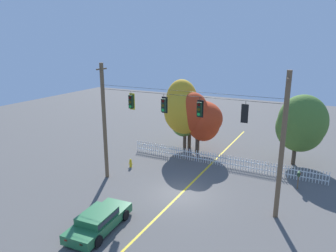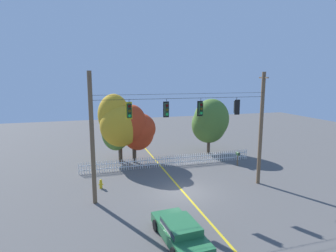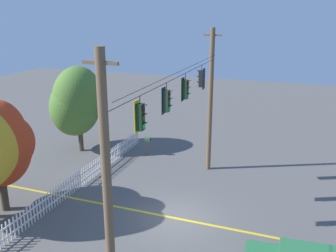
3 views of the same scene
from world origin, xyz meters
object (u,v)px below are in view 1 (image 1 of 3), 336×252
Objects in this scene: traffic_signal_southbound_primary at (200,109)px; autumn_maple_mid at (184,117)px; roadside_mailbox at (299,175)px; traffic_signal_northbound_primary at (164,105)px; traffic_signal_westbound_side at (245,113)px; traffic_signal_northbound_secondary at (131,102)px; autumn_maple_far_west at (301,124)px; parked_car at (99,220)px; fire_hydrant at (131,163)px; autumn_maple_near_fence at (185,109)px; autumn_oak_far_east at (201,118)px.

traffic_signal_southbound_primary is 0.27× the size of autumn_maple_mid.
autumn_maple_mid is at bearing 158.23° from roadside_mailbox.
traffic_signal_northbound_primary and traffic_signal_westbound_side have the same top height.
traffic_signal_northbound_secondary reaches higher than autumn_maple_far_west.
traffic_signal_westbound_side reaches higher than roadside_mailbox.
parked_car is (-9.09, -16.02, -3.00)m from autumn_maple_far_west.
autumn_maple_mid reaches higher than roadside_mailbox.
traffic_signal_southbound_primary is at bearing -0.01° from traffic_signal_northbound_secondary.
autumn_maple_far_west is at bearing 75.71° from traffic_signal_westbound_side.
traffic_signal_southbound_primary is 0.29× the size of parked_car.
fire_hydrant is at bearing 160.62° from traffic_signal_southbound_primary.
traffic_signal_northbound_secondary is 0.29× the size of parked_car.
traffic_signal_northbound_secondary is 0.19× the size of autumn_maple_near_fence.
fire_hydrant is (-12.68, -7.41, -3.24)m from autumn_maple_far_west.
traffic_signal_northbound_secondary and traffic_signal_northbound_primary have the same top height.
traffic_signal_southbound_primary is 0.22× the size of autumn_maple_far_west.
autumn_oak_far_east reaches higher than roadside_mailbox.
traffic_signal_southbound_primary reaches higher than parked_car.
traffic_signal_westbound_side is 0.19× the size of autumn_maple_near_fence.
autumn_maple_near_fence is 1.17× the size of autumn_oak_far_east.
autumn_oak_far_east is 0.96× the size of autumn_maple_far_west.
traffic_signal_southbound_primary is 2.93m from traffic_signal_westbound_side.
traffic_signal_southbound_primary is at bearing -69.43° from autumn_oak_far_east.
traffic_signal_westbound_side is 1.79× the size of fire_hydrant.
autumn_maple_near_fence is 1.13× the size of autumn_maple_far_west.
traffic_signal_northbound_secondary reaches higher than autumn_maple_near_fence.
traffic_signal_northbound_secondary is 2.64m from traffic_signal_northbound_primary.
autumn_maple_near_fence is 1.50× the size of parked_car.
traffic_signal_southbound_primary reaches higher than fire_hydrant.
autumn_maple_far_west is at bearing 6.73° from autumn_maple_near_fence.
autumn_oak_far_east is at bearing 88.58° from parked_car.
parked_car is 9.34m from fire_hydrant.
autumn_maple_mid is 10.69m from autumn_maple_far_west.
traffic_signal_northbound_primary is at bearing 180.00° from traffic_signal_southbound_primary.
traffic_signal_southbound_primary is 1.83× the size of fire_hydrant.
autumn_maple_far_west reaches higher than parked_car.
traffic_signal_northbound_secondary and traffic_signal_southbound_primary have the same top height.
traffic_signal_northbound_primary is 9.26m from autumn_maple_near_fence.
traffic_signal_westbound_side is at bearing -0.19° from traffic_signal_northbound_primary.
traffic_signal_southbound_primary is (5.24, -0.00, -0.03)m from traffic_signal_northbound_secondary.
traffic_signal_northbound_primary is 0.22× the size of autumn_oak_far_east.
traffic_signal_northbound_primary is at bearing -74.19° from autumn_maple_mid.
traffic_signal_northbound_secondary is 0.23× the size of autumn_oak_far_east.
parked_car is 14.44m from roadside_mailbox.
roadside_mailbox is at bearing 56.56° from traffic_signal_westbound_side.
autumn_maple_near_fence is at bearing 94.97° from parked_car.
traffic_signal_westbound_side is at bearing -48.42° from autumn_maple_mid.
traffic_signal_northbound_primary is at bearing -75.13° from autumn_maple_near_fence.
roadside_mailbox is (0.55, -5.29, -2.48)m from autumn_maple_far_west.
autumn_maple_mid is at bearing -175.62° from autumn_maple_far_west.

